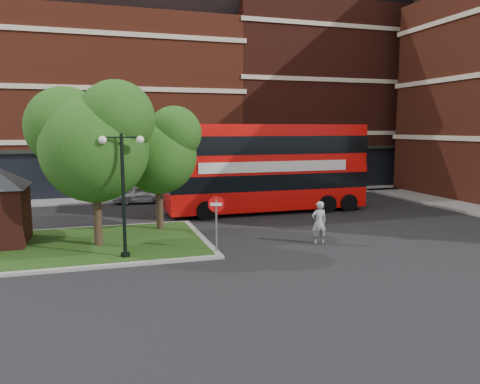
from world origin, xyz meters
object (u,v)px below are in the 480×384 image
object	(u,v)px
car_silver	(140,194)
car_white	(237,187)
woman	(319,222)
bus	(267,162)

from	to	relation	value
car_silver	car_white	xyz separation A→B (m)	(7.47, 1.50, 0.08)
woman	bus	bearing A→B (deg)	-91.14
car_white	woman	bearing A→B (deg)	179.97
bus	woman	xyz separation A→B (m)	(-0.59, -8.41, -2.16)
bus	car_silver	size ratio (longest dim) A/B	3.35
woman	car_white	xyz separation A→B (m)	(0.78, 15.61, -0.26)
car_silver	car_white	world-z (taller)	car_white
bus	car_white	world-z (taller)	bus
bus	car_white	xyz separation A→B (m)	(0.19, 7.20, -2.41)
woman	car_white	size ratio (longest dim) A/B	0.45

